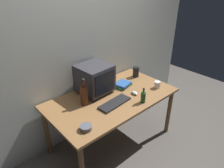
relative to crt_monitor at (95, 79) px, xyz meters
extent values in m
plane|color=#56514C|center=(0.08, -0.23, -0.92)|extent=(6.00, 6.00, 0.00)
cube|color=beige|center=(0.08, 0.27, 0.33)|extent=(4.00, 0.08, 2.50)
cube|color=olive|center=(0.08, -0.23, -0.21)|extent=(1.60, 0.88, 0.03)
cylinder|color=brown|center=(0.82, -0.62, -0.57)|extent=(0.06, 0.06, 0.70)
cylinder|color=brown|center=(-0.66, 0.15, -0.57)|extent=(0.06, 0.06, 0.70)
cylinder|color=brown|center=(0.82, 0.15, -0.57)|extent=(0.06, 0.06, 0.70)
cube|color=#333338|center=(0.00, 0.00, -0.18)|extent=(0.30, 0.26, 0.03)
cube|color=#333338|center=(0.00, 0.00, 0.01)|extent=(0.40, 0.40, 0.34)
cube|color=black|center=(0.01, -0.19, 0.01)|extent=(0.31, 0.03, 0.27)
cube|color=black|center=(0.00, -0.37, -0.18)|extent=(0.43, 0.19, 0.02)
ellipsoid|color=beige|center=(0.34, -0.38, -0.17)|extent=(0.08, 0.11, 0.04)
cylinder|color=#472314|center=(-0.26, -0.14, -0.08)|extent=(0.09, 0.09, 0.23)
cylinder|color=#472314|center=(-0.26, -0.14, 0.07)|extent=(0.03, 0.03, 0.08)
sphere|color=#262626|center=(-0.26, -0.14, 0.12)|extent=(0.04, 0.04, 0.04)
cylinder|color=#1E4C23|center=(0.28, -0.57, -0.13)|extent=(0.06, 0.06, 0.13)
cylinder|color=#1E4C23|center=(0.28, -0.57, -0.04)|extent=(0.02, 0.02, 0.05)
sphere|color=#262626|center=(0.28, -0.57, -0.01)|extent=(0.02, 0.02, 0.02)
cube|color=#33894C|center=(0.38, -0.12, -0.18)|extent=(0.24, 0.16, 0.03)
cube|color=#28569E|center=(0.37, -0.13, -0.15)|extent=(0.23, 0.21, 0.03)
cylinder|color=white|center=(0.69, -0.46, -0.15)|extent=(0.08, 0.08, 0.09)
torus|color=white|center=(0.74, -0.46, -0.14)|extent=(0.06, 0.01, 0.06)
cylinder|color=#595B66|center=(-0.51, -0.51, -0.17)|extent=(0.12, 0.12, 0.04)
cylinder|color=black|center=(0.73, -0.04, -0.12)|extent=(0.09, 0.09, 0.15)
camera|label=1|loc=(-1.35, -1.84, 1.14)|focal=32.74mm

